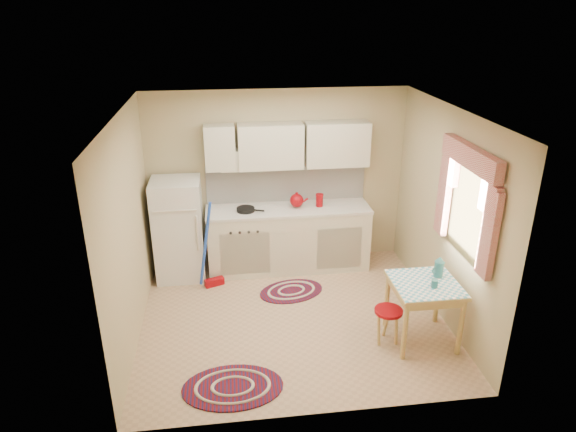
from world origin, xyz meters
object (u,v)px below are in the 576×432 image
at_px(base_cabinets, 288,239).
at_px(fridge, 179,229).
at_px(stool, 387,326).
at_px(table, 422,312).

bearing_deg(base_cabinets, fridge, -178.10).
height_order(base_cabinets, stool, base_cabinets).
bearing_deg(stool, table, 0.17).
distance_m(base_cabinets, table, 2.29).
relative_size(table, stool, 1.71).
relative_size(fridge, stool, 3.33).
xyz_separation_m(base_cabinets, stool, (0.87, -1.91, -0.23)).
xyz_separation_m(fridge, stool, (2.37, -1.86, -0.49)).
height_order(fridge, base_cabinets, fridge).
relative_size(base_cabinets, table, 3.12).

